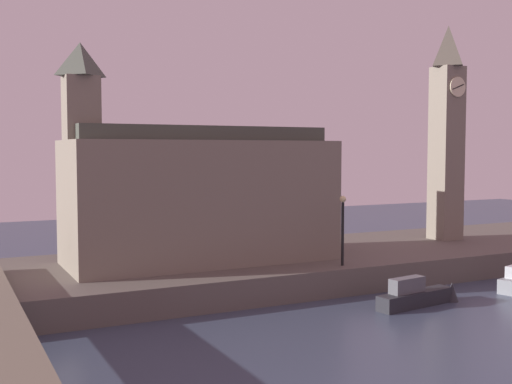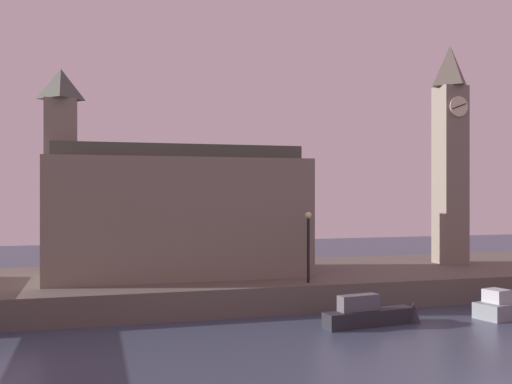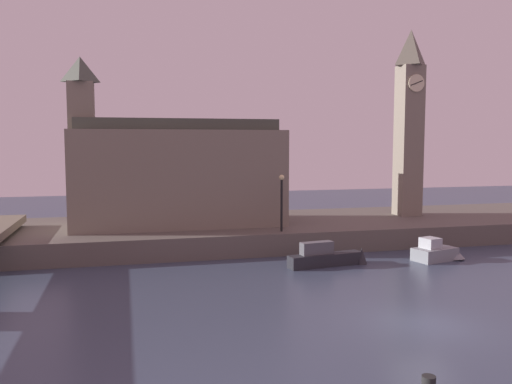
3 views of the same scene
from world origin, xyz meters
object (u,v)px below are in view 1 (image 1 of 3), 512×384
Objects in this scene: parliament_hall at (195,195)px; streetlamp at (343,222)px; boat_barge_dark at (420,295)px; clock_tower at (447,130)px.

streetlamp is (6.77, -4.78, -1.39)m from parliament_hall.
parliament_hall is at bearing 144.79° from streetlamp.
parliament_hall is at bearing 133.32° from boat_barge_dark.
streetlamp is at bearing -156.67° from clock_tower.
clock_tower is 2.86× the size of boat_barge_dark.
streetlamp is at bearing -35.21° from parliament_hall.
clock_tower is at bearing 42.13° from boat_barge_dark.
clock_tower is 16.86m from boat_barge_dark.
parliament_hall reaches higher than streetlamp.
clock_tower is 19.65m from parliament_hall.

